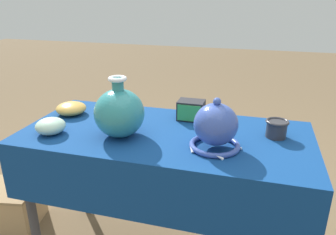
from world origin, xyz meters
name	(u,v)px	position (x,y,z in m)	size (l,w,h in m)	color
display_table	(164,150)	(0.00, -0.02, 0.65)	(1.31, 0.62, 0.74)	#38383D
vase_tall_bulbous	(119,112)	(-0.18, -0.09, 0.85)	(0.22, 0.22, 0.27)	teal
vase_dome_bell	(216,127)	(0.24, -0.10, 0.83)	(0.22, 0.22, 0.22)	#3851A8
mosaic_tile_box	(191,110)	(0.08, 0.19, 0.78)	(0.13, 0.10, 0.10)	#232328
bowl_shallow_ochre	(71,108)	(-0.53, 0.09, 0.77)	(0.15, 0.15, 0.06)	gold
cup_wide_charcoal	(277,128)	(0.48, 0.08, 0.78)	(0.10, 0.10, 0.08)	#2D2D33
bowl_shallow_celadon	(51,126)	(-0.49, -0.16, 0.77)	(0.13, 0.13, 0.07)	#A8CCB7
wooden_crate	(6,204)	(-1.01, 0.01, 0.13)	(0.43, 0.35, 0.25)	tan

